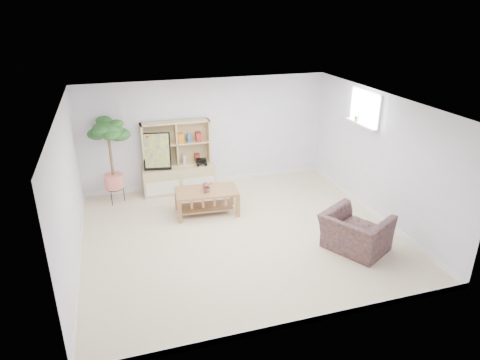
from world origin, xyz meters
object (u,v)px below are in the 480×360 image
object	(u,v)px
coffee_table	(207,202)
armchair	(356,230)
storage_unit	(178,158)
floor_tree	(111,162)

from	to	relation	value
coffee_table	armchair	bearing A→B (deg)	-40.37
storage_unit	coffee_table	xyz separation A→B (m)	(0.34, -1.24, -0.53)
coffee_table	storage_unit	bearing A→B (deg)	109.74
storage_unit	armchair	distance (m)	4.11
storage_unit	coffee_table	bearing A→B (deg)	-74.59
floor_tree	armchair	world-z (taller)	floor_tree
storage_unit	floor_tree	bearing A→B (deg)	-172.12
storage_unit	coffee_table	size ratio (longest dim) A/B	1.30
armchair	coffee_table	bearing A→B (deg)	16.11
coffee_table	armchair	size ratio (longest dim) A/B	1.19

